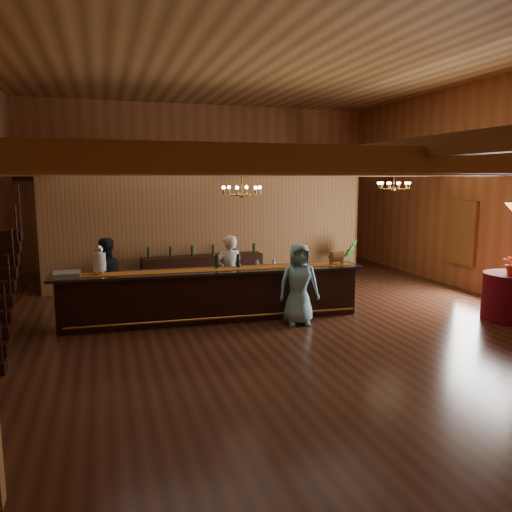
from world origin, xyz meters
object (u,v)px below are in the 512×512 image
object	(u,v)px
raffle_drum	(336,257)
staff_second	(105,278)
backbar_shelf	(203,272)
round_table	(511,297)
beverage_dispenser	(99,260)
floor_plant	(347,261)
guest	(299,284)
chandelier_right	(394,185)
chandelier_left	(242,190)
bartender	(229,273)
tasting_bar	(213,295)

from	to	relation	value
raffle_drum	staff_second	size ratio (longest dim) A/B	0.19
backbar_shelf	round_table	world-z (taller)	round_table
beverage_dispenser	backbar_shelf	distance (m)	4.07
backbar_shelf	floor_plant	distance (m)	4.23
guest	backbar_shelf	bearing A→B (deg)	116.21
backbar_shelf	floor_plant	bearing A→B (deg)	-7.39
staff_second	floor_plant	bearing A→B (deg)	173.45
raffle_drum	chandelier_right	world-z (taller)	chandelier_right
chandelier_right	floor_plant	xyz separation A→B (m)	(-0.39, 1.69, -2.21)
beverage_dispenser	round_table	bearing A→B (deg)	-13.69
chandelier_left	staff_second	distance (m)	3.53
bartender	floor_plant	world-z (taller)	bartender
floor_plant	raffle_drum	bearing A→B (deg)	-121.40
tasting_bar	beverage_dispenser	bearing A→B (deg)	178.66
beverage_dispenser	raffle_drum	size ratio (longest dim) A/B	1.76
bartender	raffle_drum	bearing A→B (deg)	159.49
tasting_bar	floor_plant	xyz separation A→B (m)	(4.60, 2.80, 0.07)
chandelier_right	staff_second	size ratio (longest dim) A/B	0.46
chandelier_left	floor_plant	distance (m)	5.57
tasting_bar	beverage_dispenser	xyz separation A→B (m)	(-2.29, 0.16, 0.83)
chandelier_left	tasting_bar	bearing A→B (deg)	145.94
tasting_bar	floor_plant	world-z (taller)	floor_plant
chandelier_right	bartender	bearing A→B (deg)	-174.16
tasting_bar	bartender	xyz separation A→B (m)	(0.51, 0.65, 0.32)
tasting_bar	chandelier_right	xyz separation A→B (m)	(4.99, 1.11, 2.28)
raffle_drum	floor_plant	bearing A→B (deg)	58.60
beverage_dispenser	chandelier_left	bearing A→B (deg)	-10.60
chandelier_right	floor_plant	bearing A→B (deg)	103.04
floor_plant	backbar_shelf	bearing A→B (deg)	175.98
guest	chandelier_left	bearing A→B (deg)	166.54
tasting_bar	staff_second	xyz separation A→B (m)	(-2.19, 0.83, 0.32)
beverage_dispenser	guest	bearing A→B (deg)	-13.89
tasting_bar	chandelier_right	distance (m)	5.60
tasting_bar	beverage_dispenser	distance (m)	2.44
tasting_bar	chandelier_left	world-z (taller)	chandelier_left
chandelier_left	staff_second	world-z (taller)	chandelier_left
raffle_drum	backbar_shelf	world-z (taller)	raffle_drum
beverage_dispenser	round_table	xyz separation A→B (m)	(8.36, -2.04, -0.87)
round_table	tasting_bar	bearing A→B (deg)	162.86
round_table	backbar_shelf	bearing A→B (deg)	138.87
tasting_bar	beverage_dispenser	size ratio (longest dim) A/B	10.99
beverage_dispenser	round_table	world-z (taller)	beverage_dispenser
round_table	guest	xyz separation A→B (m)	(-4.44, 1.07, 0.34)
chandelier_right	floor_plant	size ratio (longest dim) A/B	0.64
bartender	floor_plant	size ratio (longest dim) A/B	1.39
chandelier_left	chandelier_right	size ratio (longest dim) A/B	1.00
tasting_bar	round_table	world-z (taller)	tasting_bar
staff_second	floor_plant	xyz separation A→B (m)	(6.79, 1.97, -0.25)
raffle_drum	bartender	world-z (taller)	bartender
floor_plant	guest	bearing A→B (deg)	-129.50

